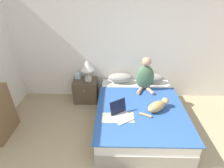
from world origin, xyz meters
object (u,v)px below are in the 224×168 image
bed (139,114)px  tissue_box (78,76)px  pillow_far (151,78)px  person_sitting (145,76)px  pillow_near (121,78)px  nightstand (86,91)px  laptop_open (121,114)px  cat_tabby (158,106)px  table_lamp (87,66)px

bed → tissue_box: size_ratio=14.05×
pillow_far → person_sitting: (-0.20, -0.29, 0.19)m
pillow_near → nightstand: pillow_near is taller
tissue_box → pillow_far: bearing=-1.9°
bed → laptop_open: bearing=-135.8°
pillow_far → person_sitting: bearing=-124.8°
bed → person_sitting: person_sitting is taller
laptop_open → cat_tabby: bearing=-16.7°
person_sitting → pillow_far: bearing=55.2°
pillow_near → laptop_open: bearing=-90.7°
cat_tabby → tissue_box: bearing=111.6°
pillow_far → table_lamp: size_ratio=1.13×
pillow_near → person_sitting: size_ratio=0.77×
pillow_far → table_lamp: bearing=-178.2°
pillow_far → cat_tabby: size_ratio=1.01×
nightstand → tissue_box: 0.38m
person_sitting → nightstand: person_sitting is taller
nightstand → pillow_far: bearing=1.7°
person_sitting → laptop_open: bearing=-119.3°
person_sitting → pillow_near: bearing=149.7°
laptop_open → tissue_box: size_ratio=2.98×
person_sitting → table_lamp: bearing=168.7°
bed → cat_tabby: cat_tabby is taller
person_sitting → laptop_open: (-0.50, -0.90, -0.24)m
cat_tabby → person_sitting: bearing=66.0°
cat_tabby → nightstand: bearing=111.2°
bed → tissue_box: tissue_box is taller
pillow_near → person_sitting: person_sitting is taller
nightstand → person_sitting: bearing=-10.6°
cat_tabby → nightstand: cat_tabby is taller
laptop_open → nightstand: laptop_open is taller
pillow_near → table_lamp: table_lamp is taller
nightstand → laptop_open: bearing=-55.4°
pillow_far → nightstand: (-1.49, -0.04, -0.32)m
pillow_near → laptop_open: 1.18m
tissue_box → cat_tabby: bearing=-33.4°
pillow_near → nightstand: (-0.80, -0.04, -0.32)m
bed → tissue_box: bearing=145.9°
pillow_far → person_sitting: person_sitting is taller
pillow_near → cat_tabby: 1.18m
cat_tabby → laptop_open: (-0.64, -0.18, -0.04)m
pillow_near → bed: bearing=-67.6°
nightstand → tissue_box: size_ratio=3.84×
bed → cat_tabby: (0.28, -0.17, 0.34)m
pillow_near → pillow_far: same height
pillow_far → tissue_box: 1.66m
cat_tabby → tissue_box: 1.91m
cat_tabby → pillow_far: bearing=51.5°
laptop_open → person_sitting: bearing=28.1°
bed → table_lamp: bearing=143.4°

